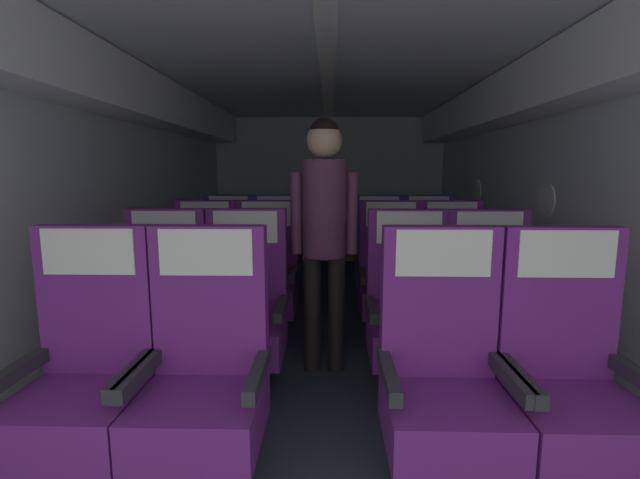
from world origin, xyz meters
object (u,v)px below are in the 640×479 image
at_px(seat_b_left_aisle, 245,313).
at_px(seat_c_right_window, 391,281).
at_px(seat_b_left_window, 163,313).
at_px(seat_c_right_aisle, 452,280).
at_px(seat_d_right_aisle, 429,259).
at_px(seat_a_left_aisle, 204,379).
at_px(seat_b_right_window, 409,315).
at_px(seat_c_left_aisle, 266,279).
at_px(seat_a_left_window, 86,378).
at_px(seat_d_right_window, 379,259).
at_px(seat_a_right_aisle, 568,384).
at_px(seat_b_right_aisle, 490,316).
at_px(seat_a_right_window, 444,382).
at_px(seat_c_left_window, 204,279).
at_px(flight_attendant, 324,218).
at_px(seat_d_left_window, 228,258).
at_px(seat_d_left_aisle, 277,259).

relative_size(seat_b_left_aisle, seat_c_right_window, 1.00).
bearing_deg(seat_b_left_window, seat_c_right_window, 29.68).
bearing_deg(seat_c_right_aisle, seat_d_right_aisle, 89.87).
height_order(seat_a_left_aisle, seat_b_right_window, same).
bearing_deg(seat_c_right_aisle, seat_c_left_aisle, -179.72).
height_order(seat_b_left_window, seat_c_right_window, same).
relative_size(seat_a_left_window, seat_d_right_aisle, 1.00).
height_order(seat_b_right_window, seat_d_right_window, same).
bearing_deg(seat_a_right_aisle, seat_b_right_aisle, 90.87).
bearing_deg(seat_b_left_window, seat_b_right_window, 0.35).
bearing_deg(seat_d_right_window, seat_a_left_aisle, -111.20).
height_order(seat_c_right_aisle, seat_c_right_window, same).
height_order(seat_b_right_aisle, seat_b_right_window, same).
height_order(seat_b_right_aisle, seat_c_right_window, same).
bearing_deg(seat_c_left_aisle, seat_b_left_window, -119.97).
bearing_deg(seat_a_right_window, seat_b_left_window, 150.30).
bearing_deg(seat_c_left_window, seat_c_left_aisle, 0.22).
bearing_deg(flight_attendant, seat_d_left_window, 126.73).
height_order(seat_c_left_window, seat_d_left_aisle, same).
xyz_separation_m(seat_c_left_window, seat_d_left_window, (-0.01, 0.89, 0.00)).
height_order(seat_c_right_window, flight_attendant, flight_attendant).
relative_size(seat_b_left_aisle, seat_d_left_aisle, 1.00).
xyz_separation_m(seat_a_right_aisle, seat_b_right_window, (-0.50, 0.88, 0.00)).
height_order(seat_a_right_aisle, seat_b_left_window, same).
xyz_separation_m(seat_a_left_window, seat_d_right_aisle, (2.03, 2.63, 0.00)).
distance_m(seat_a_right_window, seat_b_right_aisle, 1.00).
distance_m(seat_a_right_aisle, seat_a_right_window, 0.51).
xyz_separation_m(seat_a_right_aisle, seat_c_right_window, (-0.50, 1.74, 0.00)).
distance_m(seat_b_right_aisle, seat_c_right_aisle, 0.89).
xyz_separation_m(seat_a_left_window, flight_attendant, (1.00, 1.08, 0.58)).
height_order(seat_a_left_aisle, seat_d_left_aisle, same).
xyz_separation_m(seat_c_left_window, seat_d_right_aisle, (2.03, 0.88, 0.00)).
bearing_deg(seat_b_left_aisle, seat_c_right_aisle, 30.07).
bearing_deg(seat_b_right_aisle, seat_a_left_window, -156.65).
bearing_deg(seat_d_right_window, seat_d_left_aisle, 179.62).
xyz_separation_m(seat_a_left_window, seat_a_right_window, (1.52, 0.00, 0.00)).
xyz_separation_m(seat_a_left_window, seat_d_right_window, (1.53, 2.63, 0.00)).
bearing_deg(seat_c_right_aisle, seat_a_right_window, -106.19).
xyz_separation_m(seat_b_right_window, seat_d_left_window, (-1.53, 1.76, 0.00)).
height_order(seat_b_left_aisle, seat_c_left_window, same).
bearing_deg(seat_d_left_aisle, seat_c_right_window, -40.76).
distance_m(seat_c_right_aisle, seat_d_left_window, 2.22).
distance_m(seat_c_right_window, seat_d_right_window, 0.89).
distance_m(seat_a_right_aisle, seat_b_right_window, 1.01).
xyz_separation_m(seat_a_left_aisle, seat_c_left_aisle, (-0.00, 1.76, 0.00)).
distance_m(seat_a_left_aisle, seat_d_right_aisle, 3.04).
relative_size(seat_c_left_aisle, seat_c_right_window, 1.00).
relative_size(seat_a_right_aisle, seat_b_right_window, 1.00).
height_order(seat_c_left_window, flight_attendant, flight_attendant).
height_order(seat_a_right_aisle, seat_b_left_aisle, same).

